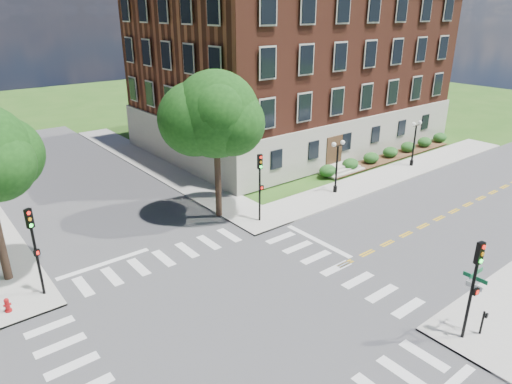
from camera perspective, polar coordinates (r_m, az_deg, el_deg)
ground at (r=22.83m, az=-2.69°, el=-15.39°), size 160.00×160.00×0.00m
road_ew at (r=22.83m, az=-2.69°, el=-15.38°), size 90.00×12.00×0.01m
road_ns at (r=22.83m, az=-2.69°, el=-15.38°), size 12.00×90.00×0.01m
sidewalk_ne at (r=42.10m, az=1.90°, el=2.76°), size 34.00×34.00×0.12m
crosswalk_east at (r=26.92m, az=9.96°, el=-9.39°), size 2.20×10.20×0.02m
stop_bar_east at (r=29.70m, az=7.73°, el=-6.09°), size 0.40×5.50×0.00m
main_building at (r=50.77m, az=4.70°, el=15.57°), size 30.60×22.40×16.50m
shrub_row at (r=47.49m, az=16.35°, el=4.03°), size 18.00×2.00×1.30m
tree_d at (r=30.55m, az=-5.05°, el=9.62°), size 5.81×5.81×10.20m
traffic_signal_se at (r=21.78m, az=25.66°, el=-9.74°), size 0.35×0.40×4.80m
traffic_signal_ne at (r=30.75m, az=0.49°, el=1.62°), size 0.37×0.42×4.80m
traffic_signal_nw at (r=25.14m, az=-26.02°, el=-5.55°), size 0.38×0.46×4.80m
twin_lamp_west at (r=36.58m, az=10.08°, el=3.51°), size 1.36×0.36×4.23m
twin_lamp_east at (r=44.98m, az=19.19°, el=6.08°), size 1.36×0.36×4.23m
street_sign_pole at (r=22.78m, az=25.50°, el=-10.86°), size 1.10×1.10×3.10m
push_button_post at (r=23.58m, az=26.50°, el=-14.28°), size 0.14×0.21×1.20m
fire_hydrant at (r=25.79m, az=-28.64°, el=-12.34°), size 0.35×0.35×0.75m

